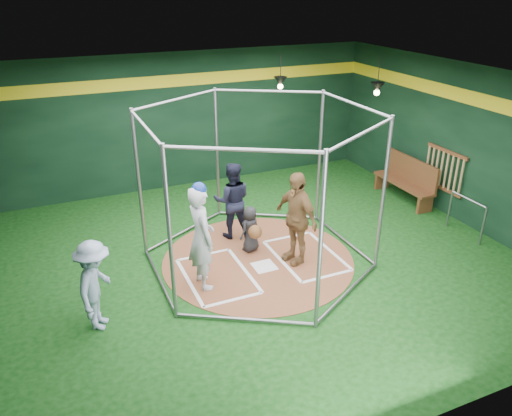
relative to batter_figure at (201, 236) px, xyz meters
name	(u,v)px	position (x,y,z in m)	size (l,w,h in m)	color
room_shell	(258,178)	(1.27, 0.42, 0.75)	(10.10, 9.10, 3.53)	#0B340B
clay_disc	(258,260)	(1.27, 0.41, -1.00)	(3.80, 3.80, 0.01)	brown
home_plate	(264,266)	(1.27, 0.11, -0.99)	(0.43, 0.43, 0.01)	white
batter_box_left	(217,276)	(0.32, 0.16, -0.99)	(1.17, 1.77, 0.01)	white
batter_box_right	(306,255)	(2.22, 0.16, -0.99)	(1.17, 1.77, 0.01)	white
batting_cage	(258,191)	(1.27, 0.41, 0.49)	(4.05, 4.67, 3.00)	gray
bat_rack	(444,170)	(6.20, 0.81, 0.04)	(0.07, 1.25, 0.98)	brown
pendant_lamp_near	(280,82)	(3.47, 4.01, 1.73)	(0.34, 0.34, 0.90)	black
pendant_lamp_far	(377,87)	(5.27, 2.41, 1.73)	(0.34, 0.34, 0.90)	black
batter_figure	(201,236)	(0.00, 0.00, 0.00)	(0.50, 0.73, 2.01)	#BAB9C0
visitor_leopard	(296,218)	(1.93, 0.10, -0.06)	(1.09, 0.45, 1.86)	#A97C48
catcher_figure	(251,229)	(1.28, 0.79, -0.50)	(0.56, 0.63, 0.97)	black
umpire	(232,200)	(1.18, 1.57, -0.16)	(0.81, 0.63, 1.67)	black
bystander_blue	(96,286)	(-1.89, -0.47, -0.24)	(0.99, 0.57, 1.53)	#96AAC7
dugout_bench	(407,178)	(5.91, 1.69, -0.45)	(0.44, 1.89, 1.10)	brown
steel_railing	(467,211)	(5.82, -0.40, -0.43)	(0.05, 1.01, 0.87)	gray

